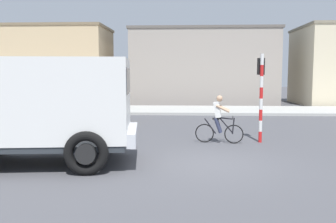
{
  "coord_description": "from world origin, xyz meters",
  "views": [
    {
      "loc": [
        -0.52,
        -9.97,
        2.49
      ],
      "look_at": [
        -1.15,
        2.5,
        1.2
      ],
      "focal_mm": 39.25,
      "sensor_mm": 36.0,
      "label": 1
    }
  ],
  "objects_px": {
    "cyclist": "(219,119)",
    "traffic_light_pole": "(261,85)",
    "car_red_near": "(81,107)",
    "truck_foreground": "(34,104)",
    "pedestrian_near_kerb": "(114,104)"
  },
  "relations": [
    {
      "from": "cyclist",
      "to": "traffic_light_pole",
      "type": "distance_m",
      "value": 1.96
    },
    {
      "from": "traffic_light_pole",
      "to": "car_red_near",
      "type": "bearing_deg",
      "value": 149.28
    },
    {
      "from": "truck_foreground",
      "to": "pedestrian_near_kerb",
      "type": "bearing_deg",
      "value": 88.89
    },
    {
      "from": "car_red_near",
      "to": "pedestrian_near_kerb",
      "type": "bearing_deg",
      "value": 48.52
    },
    {
      "from": "car_red_near",
      "to": "truck_foreground",
      "type": "bearing_deg",
      "value": -81.99
    },
    {
      "from": "car_red_near",
      "to": "cyclist",
      "type": "bearing_deg",
      "value": -37.85
    },
    {
      "from": "truck_foreground",
      "to": "pedestrian_near_kerb",
      "type": "height_order",
      "value": "truck_foreground"
    },
    {
      "from": "cyclist",
      "to": "pedestrian_near_kerb",
      "type": "relative_size",
      "value": 1.06
    },
    {
      "from": "truck_foreground",
      "to": "cyclist",
      "type": "height_order",
      "value": "truck_foreground"
    },
    {
      "from": "cyclist",
      "to": "car_red_near",
      "type": "relative_size",
      "value": 0.42
    },
    {
      "from": "traffic_light_pole",
      "to": "car_red_near",
      "type": "height_order",
      "value": "traffic_light_pole"
    },
    {
      "from": "cyclist",
      "to": "pedestrian_near_kerb",
      "type": "distance_m",
      "value": 8.38
    },
    {
      "from": "traffic_light_pole",
      "to": "pedestrian_near_kerb",
      "type": "bearing_deg",
      "value": 136.45
    },
    {
      "from": "cyclist",
      "to": "pedestrian_near_kerb",
      "type": "bearing_deg",
      "value": 127.84
    },
    {
      "from": "cyclist",
      "to": "truck_foreground",
      "type": "bearing_deg",
      "value": -147.98
    }
  ]
}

